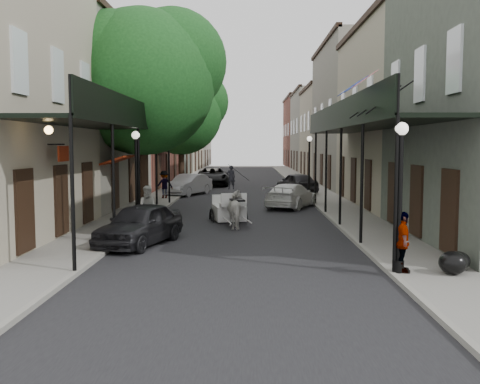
{
  "coord_description": "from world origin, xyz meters",
  "views": [
    {
      "loc": [
        0.39,
        -15.13,
        3.27
      ],
      "look_at": [
        0.06,
        3.92,
        1.6
      ],
      "focal_mm": 40.0,
      "sensor_mm": 36.0,
      "label": 1
    }
  ],
  "objects_px": {
    "pedestrian_walking": "(149,208)",
    "pedestrian_sidewalk_right": "(403,242)",
    "carriage": "(228,199)",
    "pedestrian_sidewalk_left": "(164,184)",
    "tree_near": "(152,76)",
    "lamppost_left": "(136,176)",
    "car_right_far": "(297,183)",
    "horse": "(238,210)",
    "lamppost_right_near": "(400,195)",
    "car_left_near": "(140,224)",
    "car_left_far": "(212,176)",
    "car_right_near": "(291,196)",
    "tree_far": "(186,110)",
    "car_left_mid": "(188,185)",
    "lamppost_right_far": "(309,165)"
  },
  "relations": [
    {
      "from": "pedestrian_walking",
      "to": "pedestrian_sidewalk_right",
      "type": "xyz_separation_m",
      "value": [
        7.65,
        -7.07,
        0.01
      ]
    },
    {
      "from": "carriage",
      "to": "pedestrian_sidewalk_left",
      "type": "height_order",
      "value": "carriage"
    },
    {
      "from": "tree_near",
      "to": "lamppost_left",
      "type": "height_order",
      "value": "tree_near"
    },
    {
      "from": "pedestrian_sidewalk_left",
      "to": "car_right_far",
      "type": "distance_m",
      "value": 9.39
    },
    {
      "from": "horse",
      "to": "lamppost_right_near",
      "type": "bearing_deg",
      "value": 105.65
    },
    {
      "from": "car_left_near",
      "to": "car_left_far",
      "type": "bearing_deg",
      "value": 105.13
    },
    {
      "from": "pedestrian_sidewalk_left",
      "to": "car_left_far",
      "type": "xyz_separation_m",
      "value": [
        2.09,
        11.54,
        -0.19
      ]
    },
    {
      "from": "car_right_far",
      "to": "car_left_near",
      "type": "bearing_deg",
      "value": 52.72
    },
    {
      "from": "horse",
      "to": "pedestrian_walking",
      "type": "bearing_deg",
      "value": 0.03
    },
    {
      "from": "lamppost_right_near",
      "to": "lamppost_left",
      "type": "distance_m",
      "value": 11.46
    },
    {
      "from": "lamppost_right_near",
      "to": "car_right_near",
      "type": "bearing_deg",
      "value": 95.79
    },
    {
      "from": "lamppost_left",
      "to": "car_left_near",
      "type": "height_order",
      "value": "lamppost_left"
    },
    {
      "from": "tree_far",
      "to": "lamppost_left",
      "type": "height_order",
      "value": "tree_far"
    },
    {
      "from": "tree_near",
      "to": "car_left_mid",
      "type": "bearing_deg",
      "value": 86.39
    },
    {
      "from": "car_left_near",
      "to": "car_right_near",
      "type": "height_order",
      "value": "car_left_near"
    },
    {
      "from": "car_left_far",
      "to": "pedestrian_sidewalk_left",
      "type": "bearing_deg",
      "value": -104.08
    },
    {
      "from": "pedestrian_walking",
      "to": "horse",
      "type": "bearing_deg",
      "value": 3.16
    },
    {
      "from": "tree_near",
      "to": "car_left_near",
      "type": "relative_size",
      "value": 2.39
    },
    {
      "from": "lamppost_left",
      "to": "pedestrian_sidewalk_right",
      "type": "bearing_deg",
      "value": -43.95
    },
    {
      "from": "horse",
      "to": "car_right_near",
      "type": "xyz_separation_m",
      "value": [
        2.66,
        6.98,
        -0.09
      ]
    },
    {
      "from": "tree_far",
      "to": "horse",
      "type": "xyz_separation_m",
      "value": [
        4.18,
        -18.36,
        -5.1
      ]
    },
    {
      "from": "lamppost_right_near",
      "to": "lamppost_right_far",
      "type": "xyz_separation_m",
      "value": [
        0.0,
        20.0,
        0.0
      ]
    },
    {
      "from": "lamppost_right_near",
      "to": "pedestrian_walking",
      "type": "distance_m",
      "value": 10.41
    },
    {
      "from": "tree_near",
      "to": "horse",
      "type": "relative_size",
      "value": 5.56
    },
    {
      "from": "lamppost_left",
      "to": "car_left_mid",
      "type": "distance_m",
      "value": 13.73
    },
    {
      "from": "tree_near",
      "to": "tree_far",
      "type": "height_order",
      "value": "tree_near"
    },
    {
      "from": "lamppost_right_near",
      "to": "car_left_mid",
      "type": "bearing_deg",
      "value": 109.58
    },
    {
      "from": "car_right_near",
      "to": "car_right_far",
      "type": "relative_size",
      "value": 1.04
    },
    {
      "from": "tree_near",
      "to": "pedestrian_sidewalk_left",
      "type": "xyz_separation_m",
      "value": [
        -0.49,
        6.4,
        -5.55
      ]
    },
    {
      "from": "lamppost_right_near",
      "to": "car_right_near",
      "type": "relative_size",
      "value": 0.84
    },
    {
      "from": "tree_near",
      "to": "car_left_near",
      "type": "distance_m",
      "value": 9.94
    },
    {
      "from": "tree_near",
      "to": "lamppost_right_near",
      "type": "relative_size",
      "value": 2.6
    },
    {
      "from": "car_right_near",
      "to": "tree_far",
      "type": "bearing_deg",
      "value": -36.22
    },
    {
      "from": "tree_far",
      "to": "car_left_mid",
      "type": "relative_size",
      "value": 2.05
    },
    {
      "from": "carriage",
      "to": "pedestrian_sidewalk_right",
      "type": "relative_size",
      "value": 1.62
    },
    {
      "from": "lamppost_left",
      "to": "lamppost_right_near",
      "type": "bearing_deg",
      "value": -44.29
    },
    {
      "from": "tree_far",
      "to": "lamppost_right_near",
      "type": "bearing_deg",
      "value": -72.32
    },
    {
      "from": "lamppost_right_far",
      "to": "car_left_far",
      "type": "relative_size",
      "value": 0.69
    },
    {
      "from": "carriage",
      "to": "lamppost_right_near",
      "type": "bearing_deg",
      "value": -77.53
    },
    {
      "from": "pedestrian_sidewalk_left",
      "to": "pedestrian_sidewalk_right",
      "type": "height_order",
      "value": "pedestrian_sidewalk_left"
    },
    {
      "from": "lamppost_right_far",
      "to": "horse",
      "type": "relative_size",
      "value": 2.14
    },
    {
      "from": "lamppost_right_far",
      "to": "carriage",
      "type": "distance_m",
      "value": 11.04
    },
    {
      "from": "car_left_far",
      "to": "carriage",
      "type": "bearing_deg",
      "value": -87.99
    },
    {
      "from": "lamppost_left",
      "to": "car_right_far",
      "type": "relative_size",
      "value": 0.87
    },
    {
      "from": "lamppost_right_near",
      "to": "carriage",
      "type": "relative_size",
      "value": 1.52
    },
    {
      "from": "tree_far",
      "to": "horse",
      "type": "bearing_deg",
      "value": -77.17
    },
    {
      "from": "tree_near",
      "to": "carriage",
      "type": "relative_size",
      "value": 3.93
    },
    {
      "from": "tree_far",
      "to": "car_left_near",
      "type": "xyz_separation_m",
      "value": [
        1.05,
        -22.01,
        -5.15
      ]
    },
    {
      "from": "tree_near",
      "to": "horse",
      "type": "bearing_deg",
      "value": -46.52
    },
    {
      "from": "tree_near",
      "to": "lamppost_left",
      "type": "distance_m",
      "value": 6.1
    }
  ]
}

